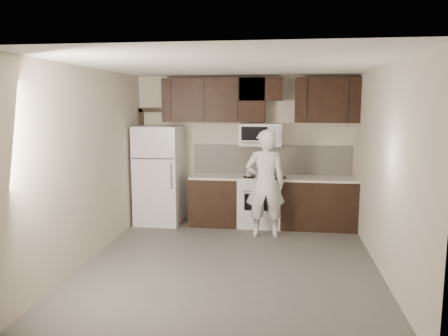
% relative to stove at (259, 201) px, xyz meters
% --- Properties ---
extents(floor, '(4.50, 4.50, 0.00)m').
position_rel_stove_xyz_m(floor, '(-0.30, -1.94, -0.46)').
color(floor, '#54524F').
rests_on(floor, ground).
extents(back_wall, '(4.00, 0.00, 4.00)m').
position_rel_stove_xyz_m(back_wall, '(-0.30, 0.31, 0.89)').
color(back_wall, beige).
rests_on(back_wall, ground).
extents(ceiling, '(4.50, 4.50, 0.00)m').
position_rel_stove_xyz_m(ceiling, '(-0.30, -1.94, 2.24)').
color(ceiling, white).
rests_on(ceiling, back_wall).
extents(counter_run, '(2.95, 0.64, 0.91)m').
position_rel_stove_xyz_m(counter_run, '(0.30, 0.00, -0.00)').
color(counter_run, black).
rests_on(counter_run, floor).
extents(stove, '(0.76, 0.66, 0.94)m').
position_rel_stove_xyz_m(stove, '(0.00, 0.00, 0.00)').
color(stove, white).
rests_on(stove, floor).
extents(backsplash, '(2.90, 0.02, 0.54)m').
position_rel_stove_xyz_m(backsplash, '(0.20, 0.30, 0.72)').
color(backsplash, beige).
rests_on(backsplash, counter_run).
extents(upper_cabinets, '(3.48, 0.35, 0.78)m').
position_rel_stove_xyz_m(upper_cabinets, '(-0.09, 0.14, 1.82)').
color(upper_cabinets, black).
rests_on(upper_cabinets, back_wall).
extents(microwave, '(0.76, 0.42, 0.40)m').
position_rel_stove_xyz_m(microwave, '(-0.00, 0.12, 1.19)').
color(microwave, white).
rests_on(microwave, upper_cabinets).
extents(refrigerator, '(0.80, 0.76, 1.80)m').
position_rel_stove_xyz_m(refrigerator, '(-1.85, -0.05, 0.44)').
color(refrigerator, white).
rests_on(refrigerator, floor).
extents(door_trim, '(0.50, 0.08, 2.12)m').
position_rel_stove_xyz_m(door_trim, '(-2.22, 0.27, 0.79)').
color(door_trim, black).
rests_on(door_trim, floor).
extents(saucepan, '(0.30, 0.18, 0.17)m').
position_rel_stove_xyz_m(saucepan, '(-0.18, -0.15, 0.52)').
color(saucepan, silver).
rests_on(saucepan, stove).
extents(baking_tray, '(0.40, 0.34, 0.02)m').
position_rel_stove_xyz_m(baking_tray, '(0.27, -0.18, 0.46)').
color(baking_tray, black).
rests_on(baking_tray, counter_run).
extents(pizza, '(0.29, 0.29, 0.02)m').
position_rel_stove_xyz_m(pizza, '(0.27, -0.18, 0.48)').
color(pizza, tan).
rests_on(pizza, baking_tray).
extents(person, '(0.69, 0.49, 1.79)m').
position_rel_stove_xyz_m(person, '(0.12, -0.62, 0.43)').
color(person, white).
rests_on(person, floor).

